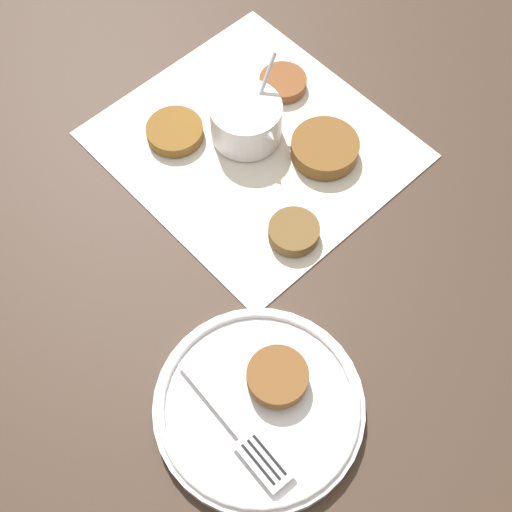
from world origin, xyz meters
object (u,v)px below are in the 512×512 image
serving_plate (259,407)px  fork (243,435)px  fritter_on_plate (278,377)px  sauce_bowl (248,124)px

serving_plate → fork: bearing=-62.9°
serving_plate → fork: 0.04m
fritter_on_plate → serving_plate: bearing=-73.6°
sauce_bowl → fork: (0.31, -0.23, -0.00)m
sauce_bowl → fork: bearing=-37.3°
sauce_bowl → fork: 0.38m
fritter_on_plate → sauce_bowl: bearing=148.7°
sauce_bowl → fritter_on_plate: bearing=-31.3°
sauce_bowl → fritter_on_plate: size_ratio=1.62×
fritter_on_plate → fork: fritter_on_plate is taller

